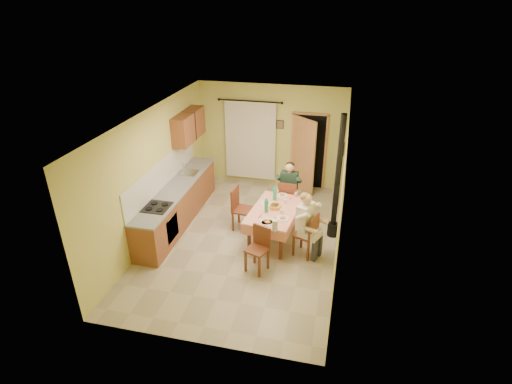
% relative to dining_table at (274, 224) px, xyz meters
% --- Properties ---
extents(floor, '(4.00, 6.00, 0.01)m').
position_rel_dining_table_xyz_m(floor, '(-0.65, -0.14, -0.38)').
color(floor, tan).
rests_on(floor, ground).
extents(room_shell, '(4.04, 6.04, 2.82)m').
position_rel_dining_table_xyz_m(room_shell, '(-0.65, -0.14, 1.44)').
color(room_shell, '#D2D06B').
rests_on(room_shell, ground).
extents(kitchen_run, '(0.64, 3.64, 1.56)m').
position_rel_dining_table_xyz_m(kitchen_run, '(-2.36, 0.26, 0.10)').
color(kitchen_run, brown).
rests_on(kitchen_run, ground).
extents(upper_cabinets, '(0.35, 1.40, 0.70)m').
position_rel_dining_table_xyz_m(upper_cabinets, '(-2.47, 1.56, 1.57)').
color(upper_cabinets, brown).
rests_on(upper_cabinets, room_shell).
extents(curtain, '(1.70, 0.07, 2.22)m').
position_rel_dining_table_xyz_m(curtain, '(-1.20, 2.76, 0.88)').
color(curtain, black).
rests_on(curtain, ground).
extents(doorway, '(0.96, 0.59, 2.15)m').
position_rel_dining_table_xyz_m(doorway, '(0.35, 2.70, 0.67)').
color(doorway, black).
rests_on(doorway, ground).
extents(dining_table, '(1.14, 1.68, 0.76)m').
position_rel_dining_table_xyz_m(dining_table, '(0.00, 0.00, 0.00)').
color(dining_table, '#F08F7B').
rests_on(dining_table, ground).
extents(tableware, '(0.71, 1.67, 0.33)m').
position_rel_dining_table_xyz_m(tableware, '(-0.00, -0.11, 0.44)').
color(tableware, white).
rests_on(tableware, dining_table).
extents(chair_far, '(0.45, 0.45, 0.99)m').
position_rel_dining_table_xyz_m(chair_far, '(0.14, 1.02, -0.09)').
color(chair_far, brown).
rests_on(chair_far, ground).
extents(chair_near, '(0.49, 0.49, 0.93)m').
position_rel_dining_table_xyz_m(chair_near, '(-0.13, -1.13, -0.09)').
color(chair_near, brown).
rests_on(chair_near, ground).
extents(chair_right, '(0.52, 0.52, 0.96)m').
position_rel_dining_table_xyz_m(chair_right, '(0.73, -0.42, -0.09)').
color(chair_right, brown).
rests_on(chair_right, ground).
extents(chair_left, '(0.48, 0.48, 1.01)m').
position_rel_dining_table_xyz_m(chair_left, '(-0.79, 0.31, -0.09)').
color(chair_left, brown).
rests_on(chair_left, ground).
extents(man_far, '(0.59, 0.47, 1.39)m').
position_rel_dining_table_xyz_m(man_far, '(0.14, 1.04, 0.50)').
color(man_far, '#192D23').
rests_on(man_far, chair_far).
extents(man_right, '(0.59, 0.65, 1.39)m').
position_rel_dining_table_xyz_m(man_right, '(0.72, -0.41, 0.50)').
color(man_right, silver).
rests_on(man_right, chair_right).
extents(stove_flue, '(0.24, 0.24, 2.80)m').
position_rel_dining_table_xyz_m(stove_flue, '(1.25, 0.46, 0.64)').
color(stove_flue, black).
rests_on(stove_flue, ground).
extents(picture_back, '(0.19, 0.03, 0.23)m').
position_rel_dining_table_xyz_m(picture_back, '(-0.40, 2.83, 1.37)').
color(picture_back, black).
rests_on(picture_back, room_shell).
extents(picture_right, '(0.03, 0.31, 0.21)m').
position_rel_dining_table_xyz_m(picture_right, '(1.32, 1.06, 1.47)').
color(picture_right, brown).
rests_on(picture_right, room_shell).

